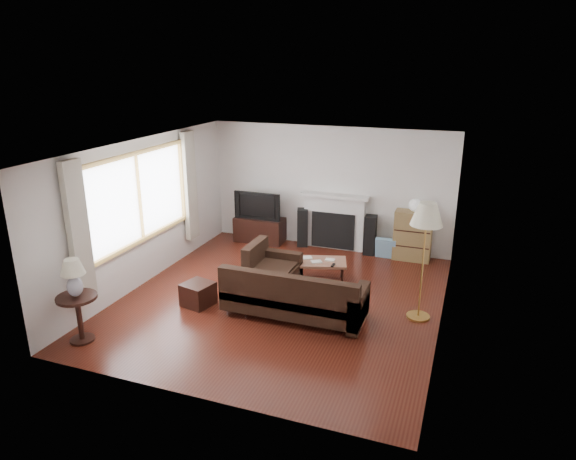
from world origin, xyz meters
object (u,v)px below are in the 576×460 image
(bookshelf, at_px, (413,236))
(coffee_table, at_px, (317,271))
(floor_lamp, at_px, (423,262))
(side_table, at_px, (80,318))
(sectional_sofa, at_px, (294,294))
(tv_stand, at_px, (260,230))

(bookshelf, xyz_separation_m, coffee_table, (-1.42, -1.63, -0.30))
(floor_lamp, distance_m, side_table, 4.93)
(bookshelf, bearing_deg, side_table, -129.67)
(coffee_table, distance_m, floor_lamp, 2.12)
(sectional_sofa, relative_size, coffee_table, 2.34)
(tv_stand, distance_m, side_table, 4.71)
(sectional_sofa, xyz_separation_m, coffee_table, (-0.06, 1.38, -0.18))
(sectional_sofa, relative_size, floor_lamp, 1.28)
(bookshelf, relative_size, sectional_sofa, 0.42)
(tv_stand, relative_size, sectional_sofa, 0.45)
(tv_stand, bearing_deg, side_table, -98.54)
(bookshelf, bearing_deg, sectional_sofa, -114.44)
(sectional_sofa, bearing_deg, floor_lamp, 18.82)
(tv_stand, relative_size, floor_lamp, 0.58)
(side_table, bearing_deg, sectional_sofa, 33.82)
(bookshelf, xyz_separation_m, sectional_sofa, (-1.37, -3.01, -0.11))
(tv_stand, height_order, sectional_sofa, sectional_sofa)
(floor_lamp, bearing_deg, sectional_sofa, -161.18)
(bookshelf, bearing_deg, tv_stand, -179.17)
(bookshelf, height_order, coffee_table, bookshelf)
(sectional_sofa, bearing_deg, coffee_table, 92.30)
(tv_stand, xyz_separation_m, bookshelf, (3.20, 0.05, 0.23))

